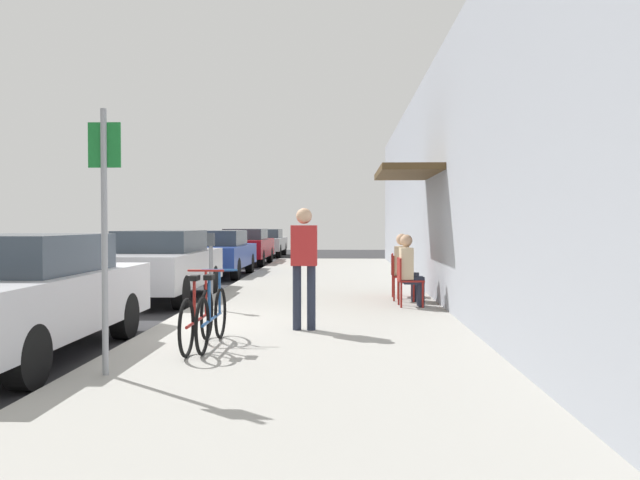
{
  "coord_description": "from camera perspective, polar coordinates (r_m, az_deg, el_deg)",
  "views": [
    {
      "loc": [
        2.73,
        -8.99,
        1.6
      ],
      "look_at": [
        2.19,
        5.73,
        1.22
      ],
      "focal_mm": 35.71,
      "sensor_mm": 36.0,
      "label": 1
    }
  ],
  "objects": [
    {
      "name": "parked_car_4",
      "position": [
        31.35,
        -4.92,
        -0.18
      ],
      "size": [
        1.8,
        4.4,
        1.34
      ],
      "color": "#B7B7BC",
      "rests_on": "ground_plane"
    },
    {
      "name": "ground_plane",
      "position": [
        9.53,
        -14.74,
        -8.26
      ],
      "size": [
        60.0,
        60.0,
        0.0
      ],
      "primitive_type": "plane",
      "color": "#2D2D30"
    },
    {
      "name": "cafe_chair_2",
      "position": [
        13.09,
        7.04,
        -2.83
      ],
      "size": [
        0.48,
        0.48,
        0.87
      ],
      "color": "maroon",
      "rests_on": "sidewalk_slab"
    },
    {
      "name": "parked_car_3",
      "position": [
        25.05,
        -6.7,
        -0.52
      ],
      "size": [
        1.8,
        4.4,
        1.4
      ],
      "color": "maroon",
      "rests_on": "ground_plane"
    },
    {
      "name": "parked_car_0",
      "position": [
        8.33,
        -25.36,
        -4.45
      ],
      "size": [
        1.8,
        4.4,
        1.47
      ],
      "color": "#B7B7BC",
      "rests_on": "ground_plane"
    },
    {
      "name": "cafe_chair_1",
      "position": [
        12.39,
        7.33,
        -3.07
      ],
      "size": [
        0.55,
        0.55,
        0.87
      ],
      "color": "maroon",
      "rests_on": "sidewalk_slab"
    },
    {
      "name": "parked_car_2",
      "position": [
        19.58,
        -9.19,
        -1.11
      ],
      "size": [
        1.8,
        4.4,
        1.4
      ],
      "color": "navy",
      "rests_on": "ground_plane"
    },
    {
      "name": "seated_patron_1",
      "position": [
        12.37,
        7.61,
        -2.19
      ],
      "size": [
        0.5,
        0.46,
        1.29
      ],
      "color": "#232838",
      "rests_on": "sidewalk_slab"
    },
    {
      "name": "seated_patron_0",
      "position": [
        11.5,
        8.02,
        -2.47
      ],
      "size": [
        0.43,
        0.37,
        1.29
      ],
      "color": "#232838",
      "rests_on": "sidewalk_slab"
    },
    {
      "name": "parking_meter",
      "position": [
        11.12,
        -9.74,
        -2.24
      ],
      "size": [
        0.12,
        0.1,
        1.32
      ],
      "color": "slate",
      "rests_on": "sidewalk_slab"
    },
    {
      "name": "bicycle_0",
      "position": [
        7.76,
        -10.92,
        -6.88
      ],
      "size": [
        0.46,
        1.71,
        0.9
      ],
      "color": "black",
      "rests_on": "sidewalk_slab"
    },
    {
      "name": "sidewalk_slab",
      "position": [
        11.1,
        -0.4,
        -6.51
      ],
      "size": [
        4.5,
        32.0,
        0.12
      ],
      "primitive_type": "cube",
      "color": "#9E9B93",
      "rests_on": "ground_plane"
    },
    {
      "name": "bicycle_1",
      "position": [
        7.84,
        -9.65,
        -6.79
      ],
      "size": [
        0.46,
        1.71,
        0.9
      ],
      "color": "black",
      "rests_on": "sidewalk_slab"
    },
    {
      "name": "pedestrian_standing",
      "position": [
        8.85,
        -1.44,
        -1.66
      ],
      "size": [
        0.36,
        0.22,
        1.7
      ],
      "color": "#232838",
      "rests_on": "sidewalk_slab"
    },
    {
      "name": "cafe_chair_0",
      "position": [
        11.5,
        7.72,
        -3.42
      ],
      "size": [
        0.45,
        0.45,
        0.87
      ],
      "color": "maroon",
      "rests_on": "sidewalk_slab"
    },
    {
      "name": "building_facade",
      "position": [
        11.19,
        12.0,
        5.6
      ],
      "size": [
        1.4,
        32.0,
        4.82
      ],
      "color": "#999EA8",
      "rests_on": "ground_plane"
    },
    {
      "name": "street_sign",
      "position": [
        6.55,
        -18.75,
        1.72
      ],
      "size": [
        0.32,
        0.06,
        2.6
      ],
      "color": "gray",
      "rests_on": "sidewalk_slab"
    },
    {
      "name": "parked_car_1",
      "position": [
        13.71,
        -14.14,
        -2.1
      ],
      "size": [
        1.8,
        4.4,
        1.46
      ],
      "color": "#B7B7BC",
      "rests_on": "ground_plane"
    }
  ]
}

